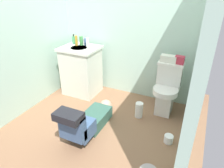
{
  "coord_description": "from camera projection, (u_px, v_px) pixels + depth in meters",
  "views": [
    {
      "loc": [
        1.17,
        -2.02,
        1.78
      ],
      "look_at": [
        0.05,
        0.35,
        0.45
      ],
      "focal_mm": 32.76,
      "sensor_mm": 36.0,
      "label": 1
    }
  ],
  "objects": [
    {
      "name": "wall_back",
      "position": [
        128.0,
        22.0,
        3.17
      ],
      "size": [
        2.42,
        0.08,
        2.4
      ],
      "primitive_type": "cube",
      "color": "#ADCEBC",
      "rests_on": "ground_plane"
    },
    {
      "name": "soap_dispenser",
      "position": [
        74.0,
        40.0,
        3.43
      ],
      "size": [
        0.06,
        0.06,
        0.17
      ],
      "color": "#4B9962",
      "rests_on": "vanity_cabinet"
    },
    {
      "name": "person_plumber",
      "position": [
        87.0,
        120.0,
        2.63
      ],
      "size": [
        0.38,
        1.06,
        0.52
      ],
      "color": "#33594C",
      "rests_on": "ground_plane"
    },
    {
      "name": "bottle_amber",
      "position": [
        76.0,
        41.0,
        3.34
      ],
      "size": [
        0.04,
        0.04,
        0.16
      ],
      "primitive_type": "cylinder",
      "color": "gold",
      "rests_on": "vanity_cabinet"
    },
    {
      "name": "bottle_green",
      "position": [
        81.0,
        41.0,
        3.37
      ],
      "size": [
        0.06,
        0.06,
        0.15
      ],
      "primitive_type": "cylinder",
      "color": "#489A50",
      "rests_on": "vanity_cabinet"
    },
    {
      "name": "tissue_box",
      "position": [
        169.0,
        59.0,
        2.87
      ],
      "size": [
        0.22,
        0.11,
        0.1
      ],
      "primitive_type": "cube",
      "color": "silver",
      "rests_on": "toilet"
    },
    {
      "name": "bottle_blue",
      "position": [
        86.0,
        42.0,
        3.36
      ],
      "size": [
        0.05,
        0.05,
        0.12
      ],
      "primitive_type": "cylinder",
      "color": "#4569B7",
      "rests_on": "vanity_cabinet"
    },
    {
      "name": "toiletry_bag",
      "position": [
        180.0,
        60.0,
        2.81
      ],
      "size": [
        0.12,
        0.09,
        0.11
      ],
      "primitive_type": "cube",
      "color": "#B22D3F",
      "rests_on": "toilet"
    },
    {
      "name": "toilet_paper_roll",
      "position": [
        169.0,
        139.0,
        2.5
      ],
      "size": [
        0.11,
        0.11,
        0.1
      ],
      "primitive_type": "cylinder",
      "color": "white",
      "rests_on": "ground_plane"
    },
    {
      "name": "toilet",
      "position": [
        167.0,
        89.0,
        2.97
      ],
      "size": [
        0.36,
        0.46,
        0.75
      ],
      "color": "white",
      "rests_on": "ground_plane"
    },
    {
      "name": "bottle_white",
      "position": [
        87.0,
        42.0,
        3.27
      ],
      "size": [
        0.05,
        0.05,
        0.15
      ],
      "primitive_type": "cylinder",
      "color": "white",
      "rests_on": "vanity_cabinet"
    },
    {
      "name": "wall_right",
      "position": [
        206.0,
        51.0,
        1.89
      ],
      "size": [
        0.08,
        1.99,
        2.4
      ],
      "primitive_type": "cube",
      "color": "#ADCEBC",
      "rests_on": "ground_plane"
    },
    {
      "name": "vanity_cabinet",
      "position": [
        81.0,
        70.0,
        3.48
      ],
      "size": [
        0.6,
        0.52,
        0.82
      ],
      "color": "silver",
      "rests_on": "ground_plane"
    },
    {
      "name": "ground_plane",
      "position": [
        99.0,
        123.0,
        2.89
      ],
      "size": [
        2.76,
        2.99,
        0.04
      ],
      "primitive_type": "cube",
      "color": "#886044"
    },
    {
      "name": "paper_towel_roll",
      "position": [
        139.0,
        110.0,
        2.95
      ],
      "size": [
        0.11,
        0.11,
        0.23
      ],
      "primitive_type": "cylinder",
      "color": "white",
      "rests_on": "ground_plane"
    },
    {
      "name": "faucet",
      "position": [
        84.0,
        42.0,
        3.39
      ],
      "size": [
        0.02,
        0.02,
        0.1
      ],
      "primitive_type": "cylinder",
      "color": "silver",
      "rests_on": "vanity_cabinet"
    },
    {
      "name": "wall_left",
      "position": [
        21.0,
        28.0,
        2.78
      ],
      "size": [
        0.08,
        1.99,
        2.4
      ],
      "primitive_type": "cube",
      "color": "#ADCEBC",
      "rests_on": "ground_plane"
    }
  ]
}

